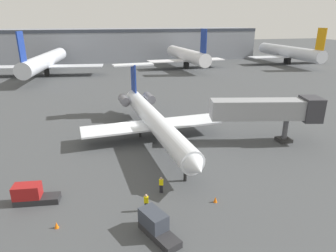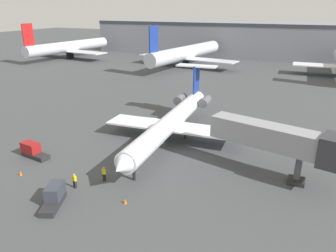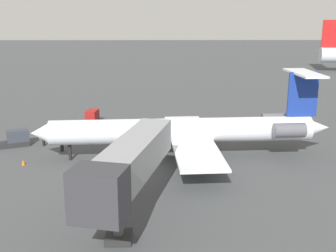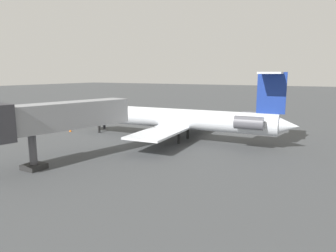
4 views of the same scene
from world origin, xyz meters
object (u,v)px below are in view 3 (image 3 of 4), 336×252
(ground_crew_loader, at_px, (62,144))
(baggage_tug_lead, at_px, (92,118))
(baggage_tug_trailing, at_px, (15,139))
(regional_jet, at_px, (191,130))
(jet_bridge, at_px, (127,166))
(ground_crew_marshaller, at_px, (43,139))
(traffic_cone_mid, at_px, (56,127))
(traffic_cone_near, at_px, (23,162))

(ground_crew_loader, bearing_deg, baggage_tug_lead, 173.39)
(baggage_tug_trailing, bearing_deg, ground_crew_loader, 72.42)
(ground_crew_loader, relative_size, baggage_tug_lead, 0.41)
(regional_jet, relative_size, jet_bridge, 2.12)
(ground_crew_marshaller, xyz_separation_m, traffic_cone_mid, (-7.58, -0.41, -0.58))
(ground_crew_loader, distance_m, baggage_tug_lead, 12.12)
(jet_bridge, bearing_deg, baggage_tug_trailing, -143.23)
(baggage_tug_lead, relative_size, traffic_cone_mid, 7.54)
(regional_jet, distance_m, ground_crew_loader, 14.66)
(jet_bridge, bearing_deg, baggage_tug_lead, -166.06)
(traffic_cone_mid, bearing_deg, baggage_tug_lead, 119.25)
(ground_crew_marshaller, relative_size, traffic_cone_near, 3.07)
(regional_jet, distance_m, traffic_cone_near, 17.65)
(ground_crew_marshaller, xyz_separation_m, traffic_cone_near, (6.50, -0.36, -0.58))
(jet_bridge, distance_m, ground_crew_loader, 20.13)
(jet_bridge, height_order, ground_crew_loader, jet_bridge)
(ground_crew_marshaller, height_order, traffic_cone_near, ground_crew_marshaller)
(baggage_tug_lead, xyz_separation_m, traffic_cone_mid, (2.46, -4.39, -0.56))
(regional_jet, height_order, baggage_tug_trailing, regional_jet)
(traffic_cone_near, xyz_separation_m, traffic_cone_mid, (-14.08, -0.04, 0.00))
(traffic_cone_near, bearing_deg, traffic_cone_mid, -179.82)
(baggage_tug_trailing, relative_size, traffic_cone_mid, 7.69)
(jet_bridge, xyz_separation_m, traffic_cone_near, (-13.22, -11.73, -4.37))
(traffic_cone_near, bearing_deg, ground_crew_loader, 146.76)
(baggage_tug_lead, relative_size, baggage_tug_trailing, 0.98)
(baggage_tug_trailing, height_order, traffic_cone_mid, baggage_tug_trailing)
(ground_crew_loader, relative_size, traffic_cone_mid, 3.07)
(jet_bridge, xyz_separation_m, ground_crew_marshaller, (-19.72, -11.37, -3.79))
(jet_bridge, bearing_deg, traffic_cone_near, -138.42)
(regional_jet, bearing_deg, ground_crew_loader, -98.69)
(regional_jet, height_order, ground_crew_marshaller, regional_jet)
(baggage_tug_trailing, bearing_deg, regional_jet, 78.67)
(jet_bridge, relative_size, baggage_tug_trailing, 3.55)
(jet_bridge, xyz_separation_m, baggage_tug_trailing, (-19.57, -14.62, -3.81))
(baggage_tug_lead, distance_m, baggage_tug_trailing, 12.49)
(traffic_cone_mid, bearing_deg, regional_jet, 55.80)
(regional_jet, xyz_separation_m, baggage_tug_trailing, (-4.04, -20.17, -2.22))
(ground_crew_loader, relative_size, traffic_cone_near, 3.07)
(baggage_tug_trailing, xyz_separation_m, traffic_cone_mid, (-7.73, 2.85, -0.56))
(traffic_cone_near, bearing_deg, ground_crew_marshaller, 176.82)
(ground_crew_marshaller, relative_size, ground_crew_loader, 1.00)
(baggage_tug_lead, bearing_deg, jet_bridge, 13.94)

